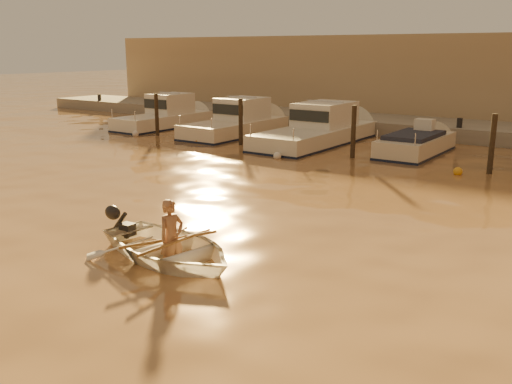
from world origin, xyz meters
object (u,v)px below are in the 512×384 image
Objects in this scene: dinghy at (169,248)px; moored_boat_3 at (415,148)px; person at (172,238)px; waterfront_building at (462,80)px; moored_boat_0 at (163,116)px; moored_boat_1 at (235,122)px; moored_boat_2 at (316,129)px.

dinghy is 14.15m from moored_boat_3.
moored_boat_3 is at bearing 10.65° from person.
moored_boat_0 is at bearing -138.01° from waterfront_building.
dinghy is at bearing -89.65° from moored_boat_3.
moored_boat_1 is 13.41m from waterfront_building.
moored_boat_2 is (-4.57, 14.15, 0.39)m from dinghy.
moored_boat_1 is at bearing 180.00° from moored_boat_3.
person is at bearing -71.77° from moored_boat_2.
moored_boat_1 reaches higher than person.
waterfront_building is at bearing 55.82° from moored_boat_1.
moored_boat_0 and moored_boat_2 have the same top height.
moored_boat_0 is (-13.78, 14.15, 0.39)m from dinghy.
moored_boat_1 is 8.95m from moored_boat_3.
person is 0.23× the size of moored_boat_0.
moored_boat_1 is 4.46m from moored_boat_2.
moored_boat_0 is 0.95× the size of moored_boat_1.
moored_boat_0 is at bearing 54.14° from dinghy.
dinghy is 0.52× the size of moored_boat_0.
moored_boat_1 is 0.83× the size of moored_boat_2.
moored_boat_1 is at bearing 180.00° from moored_boat_2.
moored_boat_2 is 1.55× the size of moored_boat_3.
moored_boat_2 is at bearing -105.30° from waterfront_building.
moored_boat_2 reaches higher than dinghy.
moored_boat_2 is at bearing 27.80° from dinghy.
dinghy is 0.41× the size of moored_boat_2.
moored_boat_3 is at bearing -82.37° from waterfront_building.
moored_boat_0 is at bearing 54.31° from person.
moored_boat_0 is at bearing 180.00° from moored_boat_2.
waterfront_building reaches higher than moored_boat_0.
moored_boat_2 is 11.54m from waterfront_building.
person is 25.30m from waterfront_building.
person is 14.92m from moored_boat_2.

